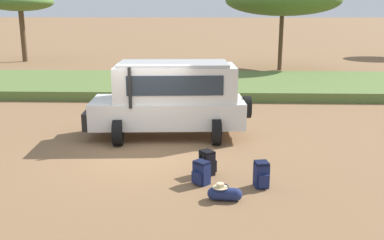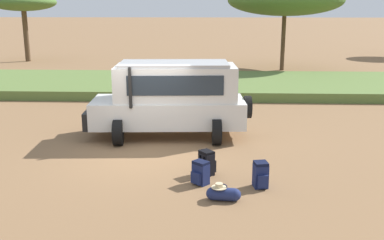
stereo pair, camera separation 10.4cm
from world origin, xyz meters
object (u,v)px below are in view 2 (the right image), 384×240
safari_vehicle (172,98)px  backpack_beside_front_wheel (261,175)px  backpack_cluster_center (207,163)px  backpack_near_rear_wheel (200,173)px  duffel_bag_low_black_case (223,194)px  acacia_tree_left_mid (285,0)px  acacia_tree_far_left (23,3)px

safari_vehicle → backpack_beside_front_wheel: 5.00m
backpack_cluster_center → backpack_near_rear_wheel: backpack_cluster_center is taller
duffel_bag_low_black_case → acacia_tree_left_mid: 21.86m
duffel_bag_low_black_case → acacia_tree_left_mid: bearing=78.0°
duffel_bag_low_black_case → safari_vehicle: bearing=107.4°
safari_vehicle → backpack_beside_front_wheel: (2.47, -4.24, -0.99)m
safari_vehicle → backpack_near_rear_wheel: bearing=-75.7°
safari_vehicle → acacia_tree_far_left: bearing=122.7°
backpack_beside_front_wheel → duffel_bag_low_black_case: bearing=-139.1°
acacia_tree_left_mid → duffel_bag_low_black_case: bearing=-102.0°
acacia_tree_far_left → acacia_tree_left_mid: 19.42m
backpack_cluster_center → acacia_tree_left_mid: acacia_tree_left_mid is taller
backpack_near_rear_wheel → acacia_tree_left_mid: acacia_tree_left_mid is taller
backpack_cluster_center → duffel_bag_low_black_case: (0.38, -1.56, -0.15)m
acacia_tree_far_left → backpack_cluster_center: bearing=-59.1°
backpack_beside_front_wheel → acacia_tree_left_mid: bearing=80.0°
safari_vehicle → backpack_cluster_center: (1.19, -3.46, -0.99)m
acacia_tree_far_left → acacia_tree_left_mid: size_ratio=0.63×
backpack_cluster_center → backpack_near_rear_wheel: size_ratio=1.10×
safari_vehicle → backpack_beside_front_wheel: size_ratio=8.60×
safari_vehicle → backpack_near_rear_wheel: size_ratio=9.39×
acacia_tree_left_mid → backpack_beside_front_wheel: bearing=-100.0°
duffel_bag_low_black_case → acacia_tree_far_left: size_ratio=0.15×
backpack_near_rear_wheel → acacia_tree_left_mid: (4.97, 20.03, 4.24)m
backpack_cluster_center → backpack_near_rear_wheel: (-0.15, -0.64, -0.03)m
backpack_beside_front_wheel → backpack_cluster_center: 1.50m
safari_vehicle → backpack_near_rear_wheel: 4.34m
backpack_near_rear_wheel → acacia_tree_far_left: (-13.99, 24.24, 4.11)m
backpack_beside_front_wheel → acacia_tree_left_mid: 20.92m
safari_vehicle → backpack_near_rear_wheel: (1.04, -4.09, -1.02)m
backpack_near_rear_wheel → acacia_tree_far_left: 28.29m
acacia_tree_left_mid → backpack_cluster_center: bearing=-103.9°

